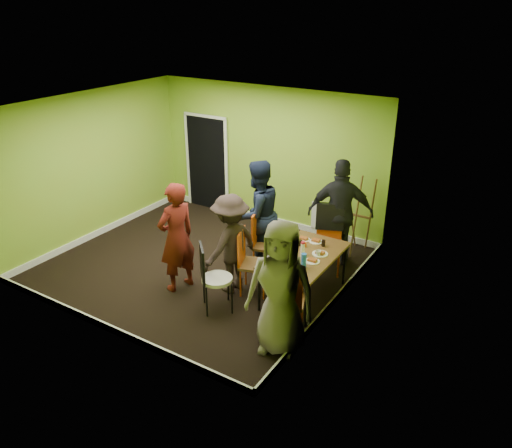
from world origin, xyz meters
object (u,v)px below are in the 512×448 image
at_px(easel, 359,214).
at_px(thermos, 303,250).
at_px(chair_front_end, 288,298).
at_px(blue_bottle, 304,261).
at_px(orange_bottle, 305,244).
at_px(dining_table, 305,257).
at_px(chair_back_end, 330,224).
at_px(chair_bentwood, 212,275).
at_px(person_left_far, 257,214).
at_px(person_front_end, 281,289).
at_px(chair_left_near, 249,258).
at_px(person_back_end, 340,213).
at_px(person_standing, 177,237).
at_px(person_left_near, 231,244).
at_px(chair_left_far, 262,239).

distance_m(easel, thermos, 1.97).
bearing_deg(chair_front_end, easel, 70.65).
bearing_deg(blue_bottle, orange_bottle, 114.46).
height_order(dining_table, chair_front_end, chair_front_end).
distance_m(thermos, orange_bottle, 0.32).
relative_size(chair_back_end, thermos, 5.61).
distance_m(thermos, blue_bottle, 0.36).
bearing_deg(chair_bentwood, person_left_far, 143.02).
bearing_deg(person_front_end, chair_bentwood, 157.31).
distance_m(chair_left_near, chair_back_end, 1.61).
xyz_separation_m(chair_front_end, chair_bentwood, (-1.26, -0.02, -0.01)).
height_order(dining_table, easel, easel).
bearing_deg(person_back_end, easel, -125.03).
relative_size(dining_table, blue_bottle, 6.74).
bearing_deg(chair_left_near, easel, 137.11).
bearing_deg(person_standing, chair_front_end, 99.12).
xyz_separation_m(easel, person_standing, (-1.97, -2.71, 0.16)).
bearing_deg(easel, chair_front_end, -87.74).
height_order(person_standing, person_left_near, person_standing).
bearing_deg(person_back_end, chair_bentwood, 44.28).
xyz_separation_m(chair_left_near, person_left_far, (-0.38, 0.86, 0.35)).
bearing_deg(easel, blue_bottle, -89.21).
bearing_deg(person_back_end, orange_bottle, 61.51).
bearing_deg(chair_left_near, chair_bentwood, -35.46).
height_order(chair_left_far, person_standing, person_standing).
xyz_separation_m(chair_back_end, chair_bentwood, (-0.92, -2.13, -0.22)).
xyz_separation_m(chair_back_end, easel, (0.23, 0.80, -0.07)).
xyz_separation_m(chair_back_end, chair_front_end, (0.34, -2.11, -0.21)).
bearing_deg(thermos, person_back_end, 89.33).
distance_m(chair_bentwood, person_back_end, 2.58).
distance_m(orange_bottle, person_front_end, 1.61).
bearing_deg(person_standing, thermos, 126.73).
xyz_separation_m(chair_left_far, person_left_far, (-0.22, 0.20, 0.34)).
distance_m(chair_left_far, person_standing, 1.48).
xyz_separation_m(dining_table, person_standing, (-1.83, -0.81, 0.20)).
distance_m(person_left_near, person_front_end, 1.67).
relative_size(person_standing, person_left_near, 1.11).
bearing_deg(chair_front_end, chair_left_near, 125.46).
relative_size(person_left_far, person_front_end, 1.02).
bearing_deg(chair_back_end, thermos, 71.47).
bearing_deg(person_left_far, person_standing, -4.05).
bearing_deg(chair_left_far, easel, 127.45).
bearing_deg(easel, chair_left_far, -125.38).
distance_m(blue_bottle, person_standing, 2.05).
xyz_separation_m(dining_table, person_back_end, (0.01, 1.32, 0.26)).
bearing_deg(chair_back_end, person_left_far, 4.51).
relative_size(dining_table, person_left_near, 0.92).
xyz_separation_m(person_back_end, person_front_end, (0.30, -2.63, -0.02)).
height_order(easel, person_front_end, person_front_end).
bearing_deg(blue_bottle, chair_back_end, 99.83).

